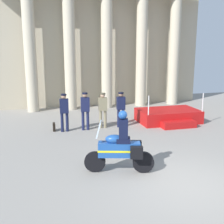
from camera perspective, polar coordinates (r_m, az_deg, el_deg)
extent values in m
plane|color=gray|center=(8.43, 13.58, -13.61)|extent=(28.00, 28.00, 0.00)
cube|color=#B6AB91|center=(18.63, -1.76, 13.56)|extent=(12.87, 0.30, 7.93)
cylinder|color=beige|center=(17.20, -15.81, 11.14)|extent=(0.67, 0.67, 6.71)
cylinder|color=beige|center=(17.32, -8.32, 11.49)|extent=(0.67, 0.67, 6.71)
cylinder|color=beige|center=(17.73, -1.03, 11.64)|extent=(0.67, 0.67, 6.71)
cylinder|color=beige|center=(18.39, 5.83, 11.62)|extent=(0.67, 0.67, 6.71)
cylinder|color=beige|center=(19.29, 12.13, 11.45)|extent=(0.67, 0.67, 6.71)
cube|color=#B71414|center=(14.79, 10.95, -0.71)|extent=(2.96, 1.82, 0.62)
cube|color=#B71414|center=(13.83, 13.01, -2.41)|extent=(1.63, 0.50, 0.31)
cylinder|color=silver|center=(13.33, 7.22, 1.30)|extent=(0.05, 0.05, 0.90)
cylinder|color=silver|center=(14.61, 17.44, 1.82)|extent=(0.05, 0.05, 0.90)
cylinder|color=#141938|center=(13.00, -9.77, -2.04)|extent=(0.13, 0.13, 0.84)
cylinder|color=#141938|center=(13.02, -8.81, -1.98)|extent=(0.13, 0.13, 0.84)
cube|color=#141938|center=(12.84, -9.41, 1.17)|extent=(0.39, 0.25, 0.63)
sphere|color=tan|center=(12.77, -9.48, 3.03)|extent=(0.21, 0.21, 0.21)
cylinder|color=black|center=(12.75, -9.49, 3.38)|extent=(0.24, 0.24, 0.06)
cylinder|color=#191E42|center=(13.11, -5.72, -1.76)|extent=(0.13, 0.13, 0.85)
cylinder|color=#191E42|center=(13.14, -4.78, -1.70)|extent=(0.13, 0.13, 0.85)
cube|color=#191E42|center=(12.96, -5.31, 1.48)|extent=(0.39, 0.25, 0.64)
sphere|color=tan|center=(12.88, -5.35, 3.33)|extent=(0.21, 0.21, 0.21)
cylinder|color=black|center=(12.87, -5.36, 3.68)|extent=(0.24, 0.24, 0.06)
cylinder|color=#847A5B|center=(13.39, -2.26, -1.46)|extent=(0.13, 0.13, 0.82)
cylinder|color=#847A5B|center=(13.44, -1.34, -1.40)|extent=(0.13, 0.13, 0.82)
cube|color=#847A5B|center=(13.26, -1.82, 1.56)|extent=(0.39, 0.25, 0.60)
sphere|color=tan|center=(13.19, -1.83, 3.29)|extent=(0.21, 0.21, 0.21)
cylinder|color=#4F4937|center=(13.18, -1.83, 3.63)|extent=(0.24, 0.24, 0.06)
cylinder|color=#141938|center=(13.52, 1.30, -1.27)|extent=(0.13, 0.13, 0.84)
cylinder|color=#141938|center=(13.58, 2.19, -1.22)|extent=(0.13, 0.13, 0.84)
cube|color=#141938|center=(13.39, 1.77, 1.74)|extent=(0.39, 0.25, 0.60)
sphere|color=#997056|center=(13.32, 1.78, 3.45)|extent=(0.21, 0.21, 0.21)
cylinder|color=black|center=(13.31, 1.78, 3.78)|extent=(0.24, 0.24, 0.06)
cylinder|color=black|center=(8.82, -3.38, -9.76)|extent=(0.64, 0.27, 0.64)
cylinder|color=black|center=(8.83, 6.18, -9.79)|extent=(0.65, 0.31, 0.64)
cube|color=#1E4C99|center=(8.65, 1.42, -7.36)|extent=(1.28, 0.65, 0.44)
ellipsoid|color=#1E4C99|center=(8.55, 0.42, -5.34)|extent=(0.59, 0.45, 0.26)
cube|color=yellow|center=(8.66, 1.41, -7.48)|extent=(1.30, 0.67, 0.06)
cube|color=silver|center=(8.48, -2.63, -3.38)|extent=(0.26, 0.43, 0.47)
cube|color=black|center=(8.43, 4.86, -7.96)|extent=(0.40, 0.27, 0.36)
cube|color=black|center=(8.91, 4.65, -6.78)|extent=(0.40, 0.27, 0.36)
cube|color=black|center=(8.56, 2.23, -5.54)|extent=(0.48, 0.44, 0.14)
cube|color=black|center=(8.46, 2.25, -3.28)|extent=(0.35, 0.42, 0.56)
sphere|color=#1E4C99|center=(8.35, 2.14, -0.58)|extent=(0.26, 0.26, 0.26)
cube|color=black|center=(13.24, -11.33, -2.91)|extent=(0.10, 0.32, 0.36)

